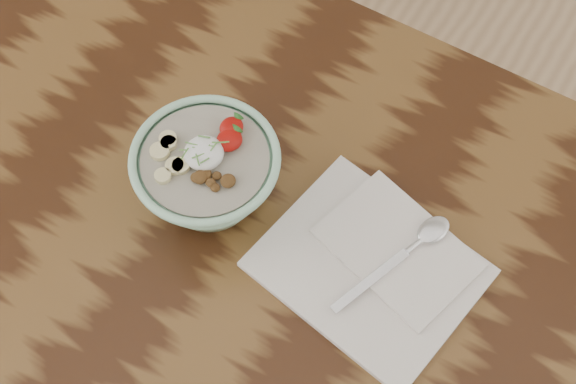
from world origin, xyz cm
name	(u,v)px	position (x,y,z in cm)	size (l,w,h in cm)	color
table	(321,351)	(0.00, 0.00, 65.70)	(160.00, 90.00, 75.00)	#331A0C
breakfast_bowl	(208,174)	(-20.49, 7.52, 80.98)	(17.70, 17.70, 11.71)	#A1D9B5
napkin	(375,264)	(1.44, 9.76, 75.63)	(27.46, 23.89, 1.51)	white
spoon	(418,242)	(4.72, 14.33, 76.91)	(8.16, 17.93, 0.96)	silver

